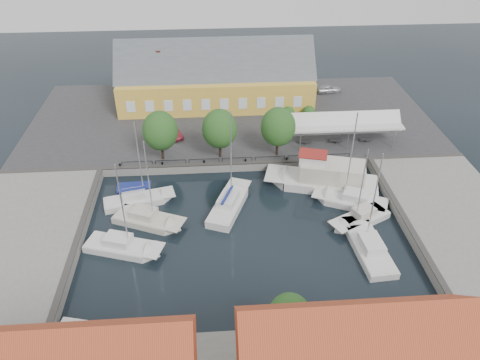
# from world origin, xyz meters

# --- Properties ---
(ground) EXTENTS (140.00, 140.00, 0.00)m
(ground) POSITION_xyz_m (0.00, 0.00, 0.00)
(ground) COLOR black
(ground) RESTS_ON ground
(north_quay) EXTENTS (56.00, 26.00, 1.00)m
(north_quay) POSITION_xyz_m (0.00, 23.00, 0.50)
(north_quay) COLOR #2D2D30
(north_quay) RESTS_ON ground
(west_quay) EXTENTS (12.00, 24.00, 1.00)m
(west_quay) POSITION_xyz_m (-22.00, -2.00, 0.50)
(west_quay) COLOR slate
(west_quay) RESTS_ON ground
(east_quay) EXTENTS (12.00, 24.00, 1.00)m
(east_quay) POSITION_xyz_m (22.00, -2.00, 0.50)
(east_quay) COLOR slate
(east_quay) RESTS_ON ground
(quay_edge_fittings) EXTENTS (56.00, 24.72, 0.40)m
(quay_edge_fittings) POSITION_xyz_m (0.02, 4.75, 1.06)
(quay_edge_fittings) COLOR #383533
(quay_edge_fittings) RESTS_ON north_quay
(warehouse) EXTENTS (28.56, 14.00, 9.55)m
(warehouse) POSITION_xyz_m (-2.60, 28.36, 4.43)
(warehouse) COLOR gold
(warehouse) RESTS_ON north_quay
(tent_canopy) EXTENTS (14.00, 4.00, 2.83)m
(tent_canopy) POSITION_xyz_m (14.00, 14.50, 3.68)
(tent_canopy) COLOR silver
(tent_canopy) RESTS_ON north_quay
(quay_trees) EXTENTS (18.20, 4.20, 6.30)m
(quay_trees) POSITION_xyz_m (-2.00, 12.00, 4.88)
(quay_trees) COLOR black
(quay_trees) RESTS_ON north_quay
(car_silver) EXTENTS (3.92, 1.88, 1.29)m
(car_silver) POSITION_xyz_m (15.73, 30.30, 1.64)
(car_silver) COLOR #B2B4BA
(car_silver) RESTS_ON north_quay
(car_red) EXTENTS (3.20, 4.28, 1.35)m
(car_red) POSITION_xyz_m (-8.12, 17.70, 1.67)
(car_red) COLOR maroon
(car_red) RESTS_ON north_quay
(center_sailboat) EXTENTS (5.41, 8.73, 11.78)m
(center_sailboat) POSITION_xyz_m (-1.42, 2.83, 0.36)
(center_sailboat) COLOR silver
(center_sailboat) RESTS_ON ground
(trawler) EXTENTS (13.29, 7.05, 5.00)m
(trawler) POSITION_xyz_m (9.88, 6.22, 1.02)
(trawler) COLOR silver
(trawler) RESTS_ON ground
(east_boat_a) EXTENTS (8.39, 5.77, 11.49)m
(east_boat_a) POSITION_xyz_m (12.02, 2.67, 0.26)
(east_boat_a) COLOR silver
(east_boat_a) RESTS_ON ground
(east_boat_b) EXTENTS (7.01, 5.05, 9.54)m
(east_boat_b) POSITION_xyz_m (12.10, -0.43, 0.26)
(east_boat_b) COLOR silver
(east_boat_b) RESTS_ON ground
(east_boat_c) EXTENTS (3.29, 8.80, 10.99)m
(east_boat_c) POSITION_xyz_m (11.63, -4.84, 0.26)
(east_boat_c) COLOR silver
(east_boat_c) RESTS_ON ground
(west_boat_a) EXTENTS (7.98, 3.89, 10.40)m
(west_boat_a) POSITION_xyz_m (-11.36, 4.52, 0.27)
(west_boat_a) COLOR silver
(west_boat_a) RESTS_ON ground
(west_boat_b) EXTENTS (7.87, 5.32, 10.43)m
(west_boat_b) POSITION_xyz_m (-9.97, 0.97, 0.26)
(west_boat_b) COLOR beige
(west_boat_b) RESTS_ON ground
(west_boat_c) EXTENTS (7.97, 4.67, 10.48)m
(west_boat_c) POSITION_xyz_m (-12.01, -3.04, 0.26)
(west_boat_c) COLOR silver
(west_boat_c) RESTS_ON ground
(launch_sw) EXTENTS (4.44, 2.54, 0.98)m
(launch_sw) POSITION_xyz_m (-13.88, -12.51, 0.09)
(launch_sw) COLOR silver
(launch_sw) RESTS_ON ground
(launch_nw) EXTENTS (3.98, 1.67, 0.88)m
(launch_nw) POSITION_xyz_m (-12.17, 7.23, 0.09)
(launch_nw) COLOR navy
(launch_nw) RESTS_ON ground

